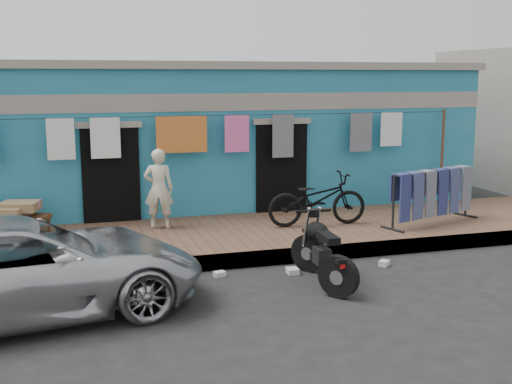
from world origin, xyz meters
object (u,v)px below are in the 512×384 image
(charpoy, at_px, (1,219))
(jeans_rack, at_px, (432,196))
(seated_person, at_px, (159,189))
(motorcycle, at_px, (323,250))
(car, at_px, (23,266))
(bicycle, at_px, (317,193))

(charpoy, height_order, jeans_rack, jeans_rack)
(seated_person, bearing_deg, jeans_rack, -178.33)
(charpoy, bearing_deg, seated_person, -6.06)
(motorcycle, xyz_separation_m, jeans_rack, (3.16, 2.15, 0.27))
(car, height_order, charpoy, car)
(seated_person, distance_m, bicycle, 2.99)
(seated_person, bearing_deg, charpoy, 7.68)
(car, height_order, motorcycle, car)
(seated_person, distance_m, jeans_rack, 5.24)
(charpoy, bearing_deg, motorcycle, -36.60)
(car, bearing_deg, jeans_rack, -82.62)
(car, relative_size, jeans_rack, 2.07)
(car, relative_size, bicycle, 2.47)
(seated_person, xyz_separation_m, jeans_rack, (5.12, -1.09, -0.21))
(seated_person, height_order, charpoy, seated_person)
(bicycle, relative_size, charpoy, 1.01)
(bicycle, bearing_deg, charpoy, 84.15)
(motorcycle, relative_size, jeans_rack, 0.72)
(motorcycle, bearing_deg, bicycle, 72.26)
(car, distance_m, charpoy, 3.70)
(bicycle, height_order, charpoy, bicycle)
(seated_person, height_order, bicycle, seated_person)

